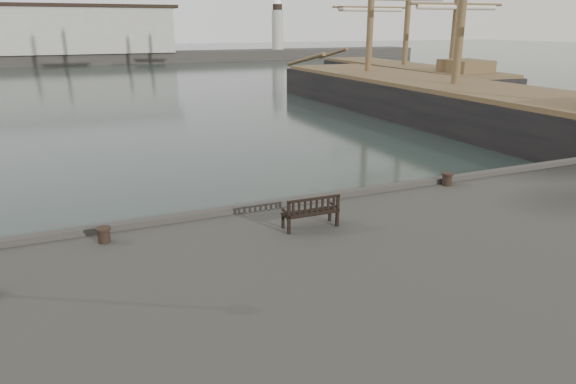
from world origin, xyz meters
The scene contains 7 objects.
ground centered at (0.00, 0.00, 0.00)m, with size 400.00×400.00×0.00m, color black.
breakwater centered at (-4.56, 92.00, 4.30)m, with size 140.00×9.50×12.20m.
bench centered at (-0.12, -2.15, 1.85)m, with size 1.58×0.57×0.90m.
bollard_left centered at (-5.47, -0.93, 1.76)m, with size 0.39×0.39×0.40m, color black.
bollard_right centered at (6.02, -0.50, 1.78)m, with size 0.42×0.42×0.44m, color black.
tall_ship_main centered at (20.71, 16.24, 0.80)m, with size 8.65×42.47×31.83m.
tall_ship_far centered at (28.98, 33.95, 0.83)m, with size 8.23×29.77×25.22m.
Camera 1 is at (-6.02, -14.05, 6.91)m, focal length 32.00 mm.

